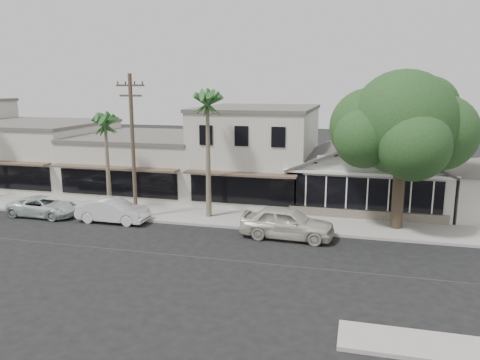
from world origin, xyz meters
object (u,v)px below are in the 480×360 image
(utility_pole, at_px, (133,144))
(car_0, at_px, (287,223))
(shade_tree, at_px, (401,126))
(car_1, at_px, (113,210))
(car_2, at_px, (44,207))

(utility_pole, xyz_separation_m, car_0, (9.72, -1.15, -3.91))
(car_0, xyz_separation_m, shade_tree, (5.90, 3.32, 5.18))
(car_0, distance_m, car_1, 10.87)
(car_0, height_order, car_1, car_0)
(car_1, relative_size, shade_tree, 0.48)
(car_0, bearing_deg, utility_pole, 86.14)
(utility_pole, height_order, shade_tree, shade_tree)
(utility_pole, distance_m, car_0, 10.54)
(utility_pole, xyz_separation_m, shade_tree, (15.62, 2.17, 1.28))
(car_1, xyz_separation_m, shade_tree, (16.76, 2.95, 5.33))
(car_2, height_order, shade_tree, shade_tree)
(car_0, bearing_deg, car_1, 90.96)
(car_0, bearing_deg, shade_tree, -57.78)
(car_0, relative_size, car_1, 1.16)
(car_1, height_order, shade_tree, shade_tree)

